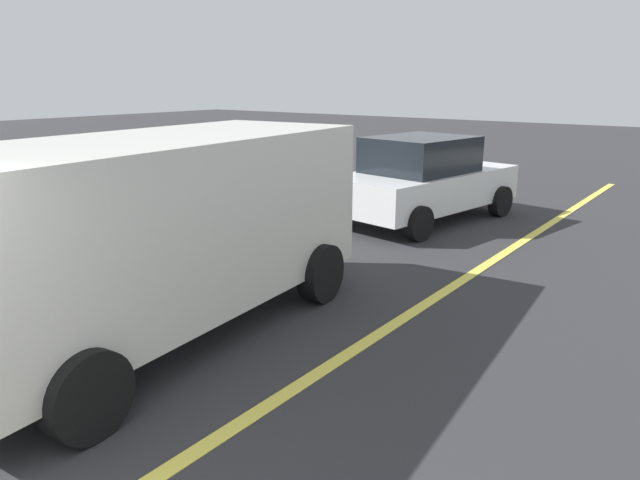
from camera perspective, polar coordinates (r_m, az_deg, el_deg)
The scene contains 3 objects.
lane_marking_centre at distance 5.47m, azimuth -3.90°, elevation -15.10°, with size 28.00×0.16×0.01m, color #E0D14C.
white_van at distance 6.55m, azimuth -15.79°, elevation 1.45°, with size 5.36×2.65×2.20m.
car_white_approaching at distance 12.01m, azimuth 10.09°, elevation 5.87°, with size 4.40×2.58×1.70m.
Camera 1 is at (-0.55, -3.11, 2.78)m, focal length 32.79 mm.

